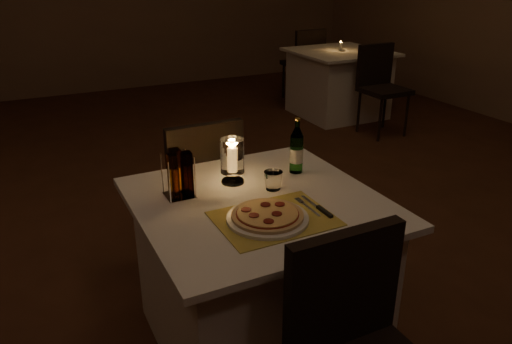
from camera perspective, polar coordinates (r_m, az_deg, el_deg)
name	(u,v)px	position (r m, az deg, el deg)	size (l,w,h in m)	color
floor	(239,293)	(2.81, -1.99, -13.70)	(8.00, 10.00, 0.02)	#4B2818
main_table	(258,273)	(2.29, 0.23, -11.45)	(1.00, 1.00, 0.74)	white
chair_near	(359,342)	(1.71, 11.66, -18.54)	(0.42, 0.42, 0.90)	black
chair_far	(200,180)	(2.78, -6.39, -0.89)	(0.42, 0.42, 0.90)	black
placemat	(274,219)	(1.95, 2.10, -5.35)	(0.45, 0.34, 0.00)	gold
plate	(267,218)	(1.94, 1.32, -5.31)	(0.32, 0.32, 0.01)	white
pizza	(267,215)	(1.93, 1.32, -4.88)	(0.28, 0.28, 0.02)	#D8B77F
fork	(306,206)	(2.05, 5.72, -3.86)	(0.02, 0.18, 0.00)	silver
knife	(321,209)	(2.02, 7.48, -4.26)	(0.02, 0.22, 0.01)	black
tumbler	(273,181)	(2.18, 1.97, -0.98)	(0.08, 0.08, 0.08)	white
water_bottle	(296,151)	(2.35, 4.65, 2.44)	(0.06, 0.06, 0.27)	#63AB5C
hurricane_candle	(232,157)	(2.22, -2.73, 1.68)	(0.11, 0.11, 0.21)	white
cruet_caddy	(179,176)	(2.11, -8.80, -0.45)	(0.12, 0.12, 0.21)	white
neighbor_table_right	(338,83)	(5.89, 9.36, 10.01)	(1.00, 1.00, 0.74)	white
neighbor_chair_ra	(380,80)	(5.30, 13.98, 10.15)	(0.42, 0.42, 0.90)	black
neighbor_chair_rb	(306,58)	(6.44, 5.72, 12.88)	(0.42, 0.42, 0.90)	black
neighbor_candle_right	(340,46)	(5.81, 9.63, 13.99)	(0.03, 0.03, 0.11)	white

